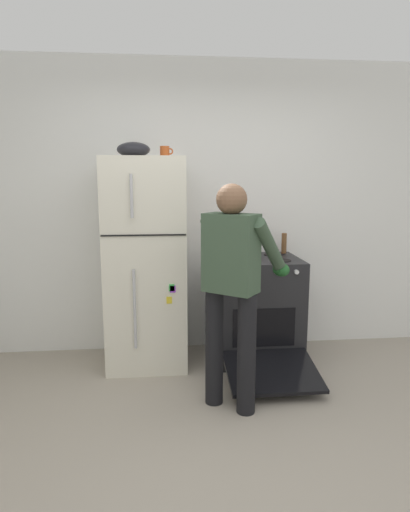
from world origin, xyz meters
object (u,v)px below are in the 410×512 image
object	(u,v)px
pepper_mill	(284,243)
stove_range	(256,310)
coffee_mug	(165,152)
red_pot	(241,253)
mixing_bowl	(133,150)
refrigerator	(146,263)
person_cook	(233,277)

from	to	relation	value
pepper_mill	stove_range	bearing A→B (deg)	-144.00
coffee_mug	pepper_mill	distance (m)	1.39
red_pot	mixing_bowl	bearing A→B (deg)	176.85
red_pot	pepper_mill	distance (m)	0.53
refrigerator	person_cook	size ratio (longest dim) A/B	1.13
coffee_mug	mixing_bowl	bearing A→B (deg)	-169.22
pepper_mill	mixing_bowl	size ratio (longest dim) A/B	0.69
stove_range	coffee_mug	distance (m)	1.61
refrigerator	stove_range	world-z (taller)	refrigerator
red_pot	pepper_mill	world-z (taller)	pepper_mill
refrigerator	coffee_mug	xyz separation A→B (m)	(0.18, 0.05, 0.95)
person_cook	mixing_bowl	size ratio (longest dim) A/B	5.81
refrigerator	pepper_mill	world-z (taller)	refrigerator
stove_range	person_cook	xyz separation A→B (m)	(-0.36, -0.84, 0.50)
refrigerator	red_pot	world-z (taller)	refrigerator
person_cook	mixing_bowl	world-z (taller)	mixing_bowl
refrigerator	mixing_bowl	xyz separation A→B (m)	(-0.08, 0.00, 0.96)
refrigerator	mixing_bowl	bearing A→B (deg)	179.78
pepper_mill	refrigerator	bearing A→B (deg)	-171.16
red_pot	stove_range	bearing A→B (deg)	11.32
stove_range	pepper_mill	distance (m)	0.68
pepper_mill	coffee_mug	bearing A→B (deg)	-172.27
person_cook	pepper_mill	bearing A→B (deg)	58.22
stove_range	refrigerator	bearing A→B (deg)	178.97
stove_range	coffee_mug	world-z (taller)	coffee_mug
person_cook	refrigerator	bearing A→B (deg)	126.23
refrigerator	red_pot	size ratio (longest dim) A/B	5.31
person_cook	stove_range	bearing A→B (deg)	67.03
person_cook	pepper_mill	world-z (taller)	person_cook
person_cook	coffee_mug	distance (m)	1.35
pepper_mill	mixing_bowl	bearing A→B (deg)	-171.68
stove_range	red_pot	distance (m)	0.56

